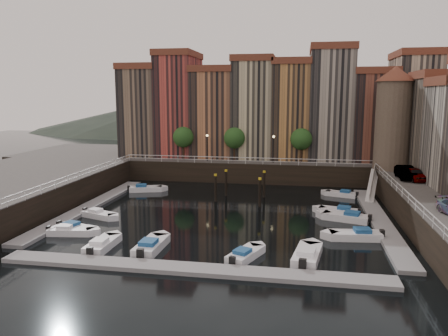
% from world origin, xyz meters
% --- Properties ---
extents(ground, '(200.00, 200.00, 0.00)m').
position_xyz_m(ground, '(0.00, 0.00, 0.00)').
color(ground, black).
rests_on(ground, ground).
extents(quay_far, '(80.00, 20.00, 3.00)m').
position_xyz_m(quay_far, '(0.00, 26.00, 1.50)').
color(quay_far, black).
rests_on(quay_far, ground).
extents(dock_left, '(2.00, 28.00, 0.35)m').
position_xyz_m(dock_left, '(-16.20, -1.00, 0.17)').
color(dock_left, gray).
rests_on(dock_left, ground).
extents(dock_right, '(2.00, 28.00, 0.35)m').
position_xyz_m(dock_right, '(16.20, -1.00, 0.17)').
color(dock_right, gray).
rests_on(dock_right, ground).
extents(dock_near, '(30.00, 2.00, 0.35)m').
position_xyz_m(dock_near, '(0.00, -17.00, 0.17)').
color(dock_near, gray).
rests_on(dock_near, ground).
extents(mountains, '(145.00, 100.00, 18.00)m').
position_xyz_m(mountains, '(1.72, 110.00, 7.92)').
color(mountains, '#2D382D').
rests_on(mountains, ground).
extents(far_terrace, '(48.70, 10.30, 17.50)m').
position_xyz_m(far_terrace, '(3.31, 23.50, 10.95)').
color(far_terrace, '#7C654E').
rests_on(far_terrace, quay_far).
extents(corner_tower, '(5.20, 5.20, 13.80)m').
position_xyz_m(corner_tower, '(20.00, 14.50, 10.19)').
color(corner_tower, '#6B5B4C').
rests_on(corner_tower, quay_right).
extents(promenade_trees, '(21.20, 3.20, 5.20)m').
position_xyz_m(promenade_trees, '(-1.33, 18.20, 6.58)').
color(promenade_trees, black).
rests_on(promenade_trees, quay_far).
extents(street_lamps, '(10.36, 0.36, 4.18)m').
position_xyz_m(street_lamps, '(-1.00, 17.20, 5.90)').
color(street_lamps, black).
rests_on(street_lamps, quay_far).
extents(railings, '(36.08, 34.04, 0.52)m').
position_xyz_m(railings, '(0.00, 4.88, 3.79)').
color(railings, white).
rests_on(railings, ground).
extents(gangway, '(2.78, 8.32, 3.73)m').
position_xyz_m(gangway, '(17.10, 10.00, 1.92)').
color(gangway, white).
rests_on(gangway, ground).
extents(mooring_pilings, '(6.07, 5.20, 3.78)m').
position_xyz_m(mooring_pilings, '(0.75, 5.88, 1.65)').
color(mooring_pilings, black).
rests_on(mooring_pilings, ground).
extents(boat_left_0, '(4.48, 2.15, 1.01)m').
position_xyz_m(boat_left_0, '(-13.34, -10.52, 0.34)').
color(boat_left_0, white).
rests_on(boat_left_0, ground).
extents(boat_left_1, '(4.50, 2.61, 1.01)m').
position_xyz_m(boat_left_1, '(-13.26, -9.68, 0.34)').
color(boat_left_1, white).
rests_on(boat_left_1, ground).
extents(boat_left_2, '(4.35, 2.77, 0.98)m').
position_xyz_m(boat_left_2, '(-13.33, -4.57, 0.33)').
color(boat_left_2, white).
rests_on(boat_left_2, ground).
extents(boat_left_4, '(4.76, 2.90, 1.07)m').
position_xyz_m(boat_left_4, '(-12.94, 8.67, 0.36)').
color(boat_left_4, white).
rests_on(boat_left_4, ground).
extents(boat_right_1, '(4.98, 2.28, 1.12)m').
position_xyz_m(boat_right_1, '(13.19, -7.24, 0.38)').
color(boat_right_1, white).
rests_on(boat_right_1, ground).
extents(boat_right_2, '(5.08, 3.13, 1.14)m').
position_xyz_m(boat_right_2, '(12.93, -1.24, 0.38)').
color(boat_right_2, white).
rests_on(boat_right_2, ground).
extents(boat_right_3, '(4.63, 2.65, 1.04)m').
position_xyz_m(boat_right_3, '(12.38, 1.24, 0.35)').
color(boat_right_3, white).
rests_on(boat_right_3, ground).
extents(boat_right_4, '(4.21, 2.65, 0.95)m').
position_xyz_m(boat_right_4, '(13.41, 10.20, 0.32)').
color(boat_right_4, white).
rests_on(boat_right_4, ground).
extents(boat_near_0, '(1.71, 4.66, 1.07)m').
position_xyz_m(boat_near_0, '(-8.63, -13.58, 0.36)').
color(boat_near_0, white).
rests_on(boat_near_0, ground).
extents(boat_near_1, '(1.94, 5.07, 1.16)m').
position_xyz_m(boat_near_1, '(-4.36, -13.24, 0.39)').
color(boat_near_1, white).
rests_on(boat_near_1, ground).
extents(boat_near_2, '(2.98, 4.42, 1.00)m').
position_xyz_m(boat_near_2, '(3.76, -13.76, 0.34)').
color(boat_near_2, white).
rests_on(boat_near_2, ground).
extents(boat_near_3, '(2.61, 5.34, 1.20)m').
position_xyz_m(boat_near_3, '(8.68, -13.27, 0.40)').
color(boat_near_3, white).
rests_on(boat_near_3, ground).
extents(car_a, '(2.73, 4.80, 1.54)m').
position_xyz_m(car_a, '(21.17, 6.54, 3.77)').
color(car_a, gray).
rests_on(car_a, quay_right).
extents(car_b, '(1.77, 4.85, 1.59)m').
position_xyz_m(car_b, '(20.37, 7.25, 3.79)').
color(car_b, gray).
rests_on(car_b, quay_right).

